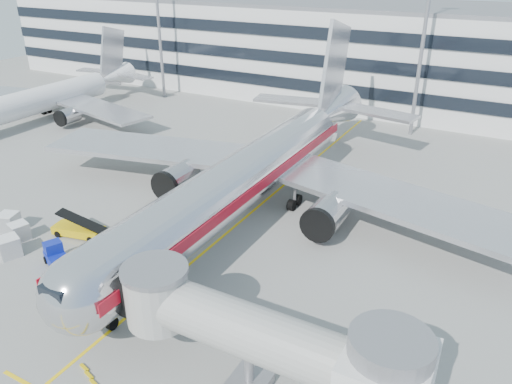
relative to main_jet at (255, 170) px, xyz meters
The scene contains 14 objects.
ground 12.46m from the main_jet, 90.00° to the right, with size 180.00×180.00×0.00m, color gray.
lead_in_line 4.57m from the main_jet, 90.00° to the right, with size 0.25×70.00×0.01m, color yellow.
main_jet is the anchor object (origin of this frame).
jet_bridge 23.18m from the main_jet, 58.30° to the right, with size 17.80×4.50×7.00m.
terminal 46.36m from the main_jet, 90.00° to the left, with size 150.00×24.25×15.60m.
light_mast_west 47.49m from the main_jet, 139.14° to the left, with size 2.40×1.20×25.45m.
light_mast_centre 33.08m from the main_jet, 75.20° to the left, with size 2.40×1.20×25.45m.
second_jet 43.54m from the main_jet, 165.26° to the left, with size 38.21×36.52×12.04m.
belt_loader 16.81m from the main_jet, 133.23° to the right, with size 4.92×2.56×2.29m.
baggage_tug 18.94m from the main_jet, 120.43° to the right, with size 2.83×2.35×1.85m.
cargo_container_left 21.64m from the main_jet, 135.86° to the right, with size 1.81×1.81×1.56m.
cargo_container_right 22.83m from the main_jet, 140.77° to the right, with size 2.00×2.00×1.68m.
cargo_container_front 22.20m from the main_jet, 128.96° to the right, with size 2.10×2.10×1.71m.
ramp_worker 12.58m from the main_jet, 122.40° to the right, with size 0.61×0.40×1.66m, color #B3D916.
Camera 1 is at (21.01, -26.32, 22.65)m, focal length 35.00 mm.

